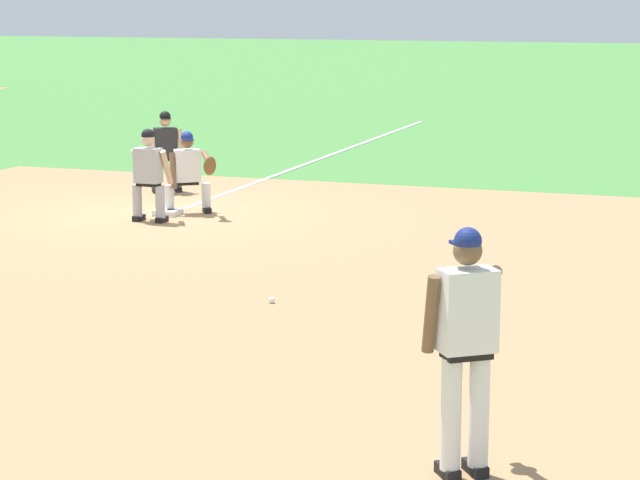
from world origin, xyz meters
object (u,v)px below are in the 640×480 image
first_base_bag (168,213)px  pitcher (466,336)px  umpire (166,148)px  baseball (272,300)px  first_baseman (189,169)px  baserunner (148,172)px

first_base_bag → pitcher: bearing=-143.3°
first_base_bag → umpire: bearing=26.4°
baseball → pitcher: size_ratio=0.04×
first_base_bag → umpire: (2.18, 1.08, 0.75)m
pitcher → first_baseman: size_ratio=1.39×
first_base_bag → baserunner: 0.98m
first_base_bag → pitcher: 11.68m
first_baseman → umpire: 2.38m
first_base_bag → first_baseman: 0.78m
first_base_bag → umpire: umpire is taller
first_baseman → umpire: bearing=35.2°
first_base_bag → baseball: size_ratio=5.14×
first_base_bag → baseball: first_base_bag is taller
pitcher → baserunner: bearing=38.6°
baseball → first_baseman: size_ratio=0.06×
pitcher → baserunner: 11.14m
pitcher → first_baseman: bearing=34.8°
baserunner → baseball: bearing=-139.1°
first_base_bag → pitcher: (-9.33, -6.95, 1.01)m
baseball → first_baseman: first_baseman is taller
first_base_bag → baserunner: size_ratio=0.26×
first_base_bag → baserunner: baserunner is taller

